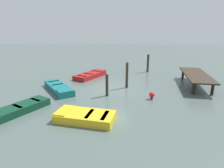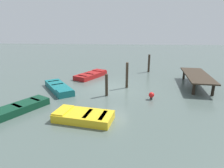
{
  "view_description": "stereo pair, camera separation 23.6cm",
  "coord_description": "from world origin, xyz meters",
  "px_view_note": "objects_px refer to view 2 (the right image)",
  "views": [
    {
      "loc": [
        13.83,
        1.09,
        4.48
      ],
      "look_at": [
        0.0,
        0.0,
        0.35
      ],
      "focal_mm": 30.48,
      "sensor_mm": 36.0,
      "label": 1
    },
    {
      "loc": [
        13.81,
        1.32,
        4.48
      ],
      "look_at": [
        0.0,
        0.0,
        0.35
      ],
      "focal_mm": 30.48,
      "sensor_mm": 36.0,
      "label": 2
    }
  ],
  "objects_px": {
    "rowboat_dark_green": "(11,111)",
    "mooring_piling_center": "(107,85)",
    "dock_segment": "(197,76)",
    "rowboat_teal": "(59,88)",
    "mooring_piling_mid_left": "(127,75)",
    "mooring_piling_near_left": "(149,63)",
    "marker_buoy": "(151,95)",
    "rowboat_red": "(91,75)",
    "rowboat_yellow": "(83,116)"
  },
  "relations": [
    {
      "from": "rowboat_dark_green",
      "to": "mooring_piling_center",
      "type": "relative_size",
      "value": 2.75
    },
    {
      "from": "dock_segment",
      "to": "rowboat_teal",
      "type": "relative_size",
      "value": 1.47
    },
    {
      "from": "dock_segment",
      "to": "mooring_piling_mid_left",
      "type": "relative_size",
      "value": 2.76
    },
    {
      "from": "dock_segment",
      "to": "rowboat_dark_green",
      "type": "relative_size",
      "value": 1.32
    },
    {
      "from": "mooring_piling_near_left",
      "to": "mooring_piling_mid_left",
      "type": "xyz_separation_m",
      "value": [
        5.67,
        -2.16,
        0.08
      ]
    },
    {
      "from": "rowboat_dark_green",
      "to": "mooring_piling_mid_left",
      "type": "bearing_deg",
      "value": 159.92
    },
    {
      "from": "dock_segment",
      "to": "rowboat_dark_green",
      "type": "xyz_separation_m",
      "value": [
        6.27,
        -11.54,
        -0.62
      ]
    },
    {
      "from": "mooring_piling_center",
      "to": "marker_buoy",
      "type": "height_order",
      "value": "mooring_piling_center"
    },
    {
      "from": "mooring_piling_center",
      "to": "rowboat_red",
      "type": "bearing_deg",
      "value": -157.0
    },
    {
      "from": "rowboat_red",
      "to": "marker_buoy",
      "type": "height_order",
      "value": "marker_buoy"
    },
    {
      "from": "dock_segment",
      "to": "mooring_piling_near_left",
      "type": "distance_m",
      "value": 5.77
    },
    {
      "from": "mooring_piling_center",
      "to": "mooring_piling_mid_left",
      "type": "height_order",
      "value": "mooring_piling_mid_left"
    },
    {
      "from": "dock_segment",
      "to": "rowboat_dark_green",
      "type": "height_order",
      "value": "dock_segment"
    },
    {
      "from": "rowboat_yellow",
      "to": "mooring_piling_near_left",
      "type": "xyz_separation_m",
      "value": [
        -11.26,
        4.22,
        0.7
      ]
    },
    {
      "from": "rowboat_dark_green",
      "to": "mooring_piling_center",
      "type": "xyz_separation_m",
      "value": [
        -3.4,
        4.74,
        0.54
      ]
    },
    {
      "from": "rowboat_yellow",
      "to": "mooring_piling_center",
      "type": "xyz_separation_m",
      "value": [
        -3.67,
        0.73,
        0.54
      ]
    },
    {
      "from": "rowboat_teal",
      "to": "mooring_piling_mid_left",
      "type": "relative_size",
      "value": 1.88
    },
    {
      "from": "rowboat_yellow",
      "to": "rowboat_dark_green",
      "type": "distance_m",
      "value": 4.02
    },
    {
      "from": "dock_segment",
      "to": "rowboat_dark_green",
      "type": "distance_m",
      "value": 13.15
    },
    {
      "from": "rowboat_yellow",
      "to": "mooring_piling_mid_left",
      "type": "height_order",
      "value": "mooring_piling_mid_left"
    },
    {
      "from": "rowboat_dark_green",
      "to": "dock_segment",
      "type": "bearing_deg",
      "value": 147.14
    },
    {
      "from": "rowboat_yellow",
      "to": "mooring_piling_mid_left",
      "type": "bearing_deg",
      "value": -101.16
    },
    {
      "from": "rowboat_teal",
      "to": "mooring_piling_near_left",
      "type": "bearing_deg",
      "value": 96.52
    },
    {
      "from": "rowboat_red",
      "to": "rowboat_teal",
      "type": "bearing_deg",
      "value": -174.08
    },
    {
      "from": "dock_segment",
      "to": "rowboat_yellow",
      "type": "distance_m",
      "value": 10.0
    },
    {
      "from": "rowboat_teal",
      "to": "mooring_piling_mid_left",
      "type": "distance_m",
      "value": 5.19
    },
    {
      "from": "rowboat_dark_green",
      "to": "mooring_piling_center",
      "type": "bearing_deg",
      "value": 154.27
    },
    {
      "from": "rowboat_red",
      "to": "marker_buoy",
      "type": "bearing_deg",
      "value": -108.99
    },
    {
      "from": "rowboat_teal",
      "to": "mooring_piling_near_left",
      "type": "distance_m",
      "value": 9.9
    },
    {
      "from": "marker_buoy",
      "to": "dock_segment",
      "type": "bearing_deg",
      "value": 130.49
    },
    {
      "from": "marker_buoy",
      "to": "mooring_piling_center",
      "type": "bearing_deg",
      "value": -97.67
    },
    {
      "from": "dock_segment",
      "to": "rowboat_teal",
      "type": "distance_m",
      "value": 10.7
    },
    {
      "from": "dock_segment",
      "to": "rowboat_red",
      "type": "xyz_separation_m",
      "value": [
        -2.01,
        -8.88,
        -0.62
      ]
    },
    {
      "from": "rowboat_yellow",
      "to": "rowboat_teal",
      "type": "relative_size",
      "value": 0.83
    },
    {
      "from": "rowboat_dark_green",
      "to": "mooring_piling_near_left",
      "type": "relative_size",
      "value": 2.28
    },
    {
      "from": "dock_segment",
      "to": "mooring_piling_center",
      "type": "distance_m",
      "value": 7.39
    },
    {
      "from": "dock_segment",
      "to": "rowboat_yellow",
      "type": "height_order",
      "value": "dock_segment"
    },
    {
      "from": "marker_buoy",
      "to": "rowboat_teal",
      "type": "bearing_deg",
      "value": -100.27
    },
    {
      "from": "dock_segment",
      "to": "mooring_piling_center",
      "type": "bearing_deg",
      "value": -61.29
    },
    {
      "from": "mooring_piling_mid_left",
      "to": "rowboat_teal",
      "type": "bearing_deg",
      "value": -77.3
    },
    {
      "from": "rowboat_dark_green",
      "to": "mooring_piling_near_left",
      "type": "distance_m",
      "value": 13.75
    },
    {
      "from": "rowboat_teal",
      "to": "mooring_piling_near_left",
      "type": "xyz_separation_m",
      "value": [
        -6.79,
        7.16,
        0.7
      ]
    },
    {
      "from": "mooring_piling_near_left",
      "to": "mooring_piling_mid_left",
      "type": "bearing_deg",
      "value": -20.88
    },
    {
      "from": "rowboat_dark_green",
      "to": "mooring_piling_near_left",
      "type": "xyz_separation_m",
      "value": [
        -11.0,
        8.23,
        0.7
      ]
    },
    {
      "from": "rowboat_yellow",
      "to": "mooring_piling_mid_left",
      "type": "relative_size",
      "value": 1.56
    },
    {
      "from": "mooring_piling_center",
      "to": "mooring_piling_near_left",
      "type": "bearing_deg",
      "value": 155.33
    },
    {
      "from": "dock_segment",
      "to": "marker_buoy",
      "type": "relative_size",
      "value": 11.38
    },
    {
      "from": "rowboat_yellow",
      "to": "rowboat_teal",
      "type": "height_order",
      "value": "same"
    },
    {
      "from": "rowboat_dark_green",
      "to": "mooring_piling_mid_left",
      "type": "distance_m",
      "value": 8.11
    },
    {
      "from": "dock_segment",
      "to": "marker_buoy",
      "type": "bearing_deg",
      "value": -43.7
    }
  ]
}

